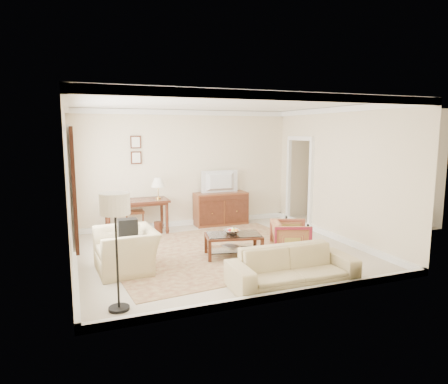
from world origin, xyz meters
TOP-DOWN VIEW (x-y plane):
  - room_shell at (0.00, 0.00)m, footprint 5.51×5.01m
  - annex_bedroom at (4.49, 1.15)m, footprint 3.00×2.70m
  - window_front at (-2.70, -0.70)m, footprint 0.12×1.56m
  - window_rear at (-2.70, 0.90)m, footprint 0.12×1.56m
  - doorway at (2.71, 1.50)m, footprint 0.10×1.12m
  - rug at (-0.09, 0.05)m, footprint 4.41×3.88m
  - writing_desk at (-1.32, 2.03)m, footprint 1.47×0.73m
  - desk_chair at (-1.33, 2.38)m, footprint 0.54×0.54m
  - desk_lamp at (-0.80, 2.03)m, footprint 0.32×0.32m
  - framed_prints at (-1.22, 2.47)m, footprint 0.25×0.04m
  - sideboard at (0.85, 2.21)m, footprint 1.35×0.52m
  - tv at (0.85, 2.19)m, footprint 0.92×0.53m
  - coffee_table at (0.13, -0.37)m, footprint 1.15×0.80m
  - fruit_bowl at (0.11, -0.33)m, footprint 0.42×0.42m
  - book_a at (0.03, -0.29)m, footprint 0.27×0.15m
  - book_b at (0.25, -0.47)m, footprint 0.27×0.12m
  - striped_armchair at (1.21, -0.65)m, footprint 0.87×0.89m
  - club_armchair at (-1.87, -0.44)m, footprint 0.80×1.16m
  - backpack at (-1.84, -0.42)m, footprint 0.26×0.34m
  - sofa at (0.44, -2.04)m, footprint 2.01×0.63m
  - floor_lamp at (-2.18, -1.96)m, footprint 0.39×0.39m

SIDE VIEW (x-z plane):
  - rug at x=-0.09m, z-range 0.00..0.01m
  - book_b at x=0.25m, z-range -0.02..0.36m
  - book_a at x=0.03m, z-range -0.01..0.36m
  - coffee_table at x=0.13m, z-range 0.12..0.56m
  - annex_bedroom at x=4.49m, z-range -1.11..1.79m
  - striped_armchair at x=1.21m, z-range 0.00..0.73m
  - sofa at x=0.44m, z-range 0.00..0.78m
  - sideboard at x=0.85m, z-range 0.00..0.83m
  - club_armchair at x=-1.87m, z-range 0.00..0.97m
  - fruit_bowl at x=0.11m, z-range 0.44..0.55m
  - desk_chair at x=-1.33m, z-range 0.00..1.05m
  - writing_desk at x=-1.32m, z-range 0.29..1.09m
  - backpack at x=-1.84m, z-range 0.53..0.93m
  - desk_lamp at x=-0.80m, z-range 0.80..1.30m
  - doorway at x=2.71m, z-range -0.05..2.20m
  - tv at x=0.85m, z-range 1.23..1.35m
  - floor_lamp at x=-2.18m, z-range 0.54..2.13m
  - window_front at x=-2.70m, z-range 0.65..2.45m
  - window_rear at x=-2.70m, z-range 0.65..2.45m
  - framed_prints at x=-1.22m, z-range 1.60..2.28m
  - room_shell at x=0.00m, z-range 1.02..3.93m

